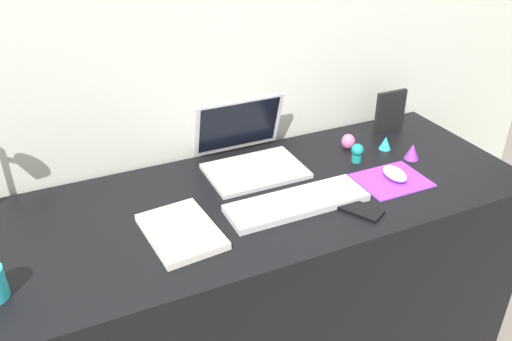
{
  "coord_description": "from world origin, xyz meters",
  "views": [
    {
      "loc": [
        -0.49,
        -1.16,
        1.56
      ],
      "look_at": [
        0.04,
        0.0,
        0.83
      ],
      "focal_mm": 36.45,
      "sensor_mm": 36.0,
      "label": 1
    }
  ],
  "objects_px": {
    "cell_phone": "(359,209)",
    "toy_figurine_cyan": "(385,143)",
    "toy_figurine_pink": "(348,141)",
    "keyboard": "(297,203)",
    "mouse": "(395,174)",
    "notebook_pad": "(181,232)",
    "picture_frame": "(390,111)",
    "laptop": "(248,150)",
    "toy_figurine_teal": "(357,152)",
    "toy_figurine_purple": "(413,152)"
  },
  "relations": [
    {
      "from": "laptop",
      "to": "toy_figurine_purple",
      "type": "height_order",
      "value": "laptop"
    },
    {
      "from": "keyboard",
      "to": "toy_figurine_cyan",
      "type": "relative_size",
      "value": 9.07
    },
    {
      "from": "notebook_pad",
      "to": "cell_phone",
      "type": "bearing_deg",
      "value": -17.06
    },
    {
      "from": "laptop",
      "to": "toy_figurine_teal",
      "type": "xyz_separation_m",
      "value": [
        0.33,
        -0.13,
        -0.02
      ]
    },
    {
      "from": "mouse",
      "to": "picture_frame",
      "type": "relative_size",
      "value": 0.64
    },
    {
      "from": "mouse",
      "to": "notebook_pad",
      "type": "height_order",
      "value": "mouse"
    },
    {
      "from": "laptop",
      "to": "toy_figurine_pink",
      "type": "bearing_deg",
      "value": -6.14
    },
    {
      "from": "laptop",
      "to": "mouse",
      "type": "height_order",
      "value": "laptop"
    },
    {
      "from": "picture_frame",
      "to": "toy_figurine_purple",
      "type": "xyz_separation_m",
      "value": [
        -0.07,
        -0.22,
        -0.05
      ]
    },
    {
      "from": "keyboard",
      "to": "toy_figurine_teal",
      "type": "distance_m",
      "value": 0.34
    },
    {
      "from": "cell_phone",
      "to": "toy_figurine_pink",
      "type": "height_order",
      "value": "toy_figurine_pink"
    },
    {
      "from": "cell_phone",
      "to": "laptop",
      "type": "bearing_deg",
      "value": 85.87
    },
    {
      "from": "notebook_pad",
      "to": "toy_figurine_purple",
      "type": "bearing_deg",
      "value": 0.38
    },
    {
      "from": "notebook_pad",
      "to": "toy_figurine_cyan",
      "type": "height_order",
      "value": "toy_figurine_cyan"
    },
    {
      "from": "toy_figurine_teal",
      "to": "laptop",
      "type": "bearing_deg",
      "value": 158.63
    },
    {
      "from": "keyboard",
      "to": "mouse",
      "type": "distance_m",
      "value": 0.34
    },
    {
      "from": "laptop",
      "to": "keyboard",
      "type": "distance_m",
      "value": 0.28
    },
    {
      "from": "mouse",
      "to": "toy_figurine_purple",
      "type": "distance_m",
      "value": 0.16
    },
    {
      "from": "cell_phone",
      "to": "keyboard",
      "type": "bearing_deg",
      "value": 117.55
    },
    {
      "from": "cell_phone",
      "to": "picture_frame",
      "type": "bearing_deg",
      "value": 15.68
    },
    {
      "from": "toy_figurine_pink",
      "to": "laptop",
      "type": "bearing_deg",
      "value": 173.86
    },
    {
      "from": "toy_figurine_pink",
      "to": "cell_phone",
      "type": "bearing_deg",
      "value": -118.58
    },
    {
      "from": "keyboard",
      "to": "picture_frame",
      "type": "height_order",
      "value": "picture_frame"
    },
    {
      "from": "toy_figurine_pink",
      "to": "picture_frame",
      "type": "bearing_deg",
      "value": 16.46
    },
    {
      "from": "toy_figurine_cyan",
      "to": "toy_figurine_pink",
      "type": "bearing_deg",
      "value": 153.35
    },
    {
      "from": "keyboard",
      "to": "toy_figurine_pink",
      "type": "relative_size",
      "value": 7.93
    },
    {
      "from": "laptop",
      "to": "notebook_pad",
      "type": "relative_size",
      "value": 1.25
    },
    {
      "from": "keyboard",
      "to": "mouse",
      "type": "height_order",
      "value": "mouse"
    },
    {
      "from": "picture_frame",
      "to": "toy_figurine_teal",
      "type": "xyz_separation_m",
      "value": [
        -0.24,
        -0.16,
        -0.04
      ]
    },
    {
      "from": "toy_figurine_teal",
      "to": "toy_figurine_pink",
      "type": "bearing_deg",
      "value": 73.64
    },
    {
      "from": "toy_figurine_teal",
      "to": "picture_frame",
      "type": "bearing_deg",
      "value": 32.53
    },
    {
      "from": "keyboard",
      "to": "toy_figurine_cyan",
      "type": "xyz_separation_m",
      "value": [
        0.44,
        0.18,
        0.01
      ]
    },
    {
      "from": "laptop",
      "to": "mouse",
      "type": "xyz_separation_m",
      "value": [
        0.37,
        -0.28,
        -0.03
      ]
    },
    {
      "from": "laptop",
      "to": "mouse",
      "type": "relative_size",
      "value": 3.12
    },
    {
      "from": "laptop",
      "to": "toy_figurine_pink",
      "type": "relative_size",
      "value": 5.8
    },
    {
      "from": "cell_phone",
      "to": "toy_figurine_cyan",
      "type": "distance_m",
      "value": 0.41
    },
    {
      "from": "picture_frame",
      "to": "toy_figurine_purple",
      "type": "bearing_deg",
      "value": -107.18
    },
    {
      "from": "notebook_pad",
      "to": "toy_figurine_teal",
      "type": "distance_m",
      "value": 0.66
    },
    {
      "from": "notebook_pad",
      "to": "toy_figurine_purple",
      "type": "relative_size",
      "value": 4.52
    },
    {
      "from": "laptop",
      "to": "toy_figurine_cyan",
      "type": "bearing_deg",
      "value": -11.42
    },
    {
      "from": "keyboard",
      "to": "toy_figurine_cyan",
      "type": "height_order",
      "value": "toy_figurine_cyan"
    },
    {
      "from": "cell_phone",
      "to": "toy_figurine_cyan",
      "type": "xyz_separation_m",
      "value": [
        0.3,
        0.28,
        0.02
      ]
    },
    {
      "from": "cell_phone",
      "to": "toy_figurine_purple",
      "type": "distance_m",
      "value": 0.38
    },
    {
      "from": "cell_phone",
      "to": "toy_figurine_cyan",
      "type": "height_order",
      "value": "toy_figurine_cyan"
    },
    {
      "from": "laptop",
      "to": "notebook_pad",
      "type": "bearing_deg",
      "value": -138.71
    },
    {
      "from": "toy_figurine_teal",
      "to": "toy_figurine_cyan",
      "type": "distance_m",
      "value": 0.14
    },
    {
      "from": "laptop",
      "to": "keyboard",
      "type": "relative_size",
      "value": 0.73
    },
    {
      "from": "keyboard",
      "to": "toy_figurine_pink",
      "type": "bearing_deg",
      "value": 36.14
    },
    {
      "from": "mouse",
      "to": "cell_phone",
      "type": "relative_size",
      "value": 0.75
    },
    {
      "from": "toy_figurine_pink",
      "to": "notebook_pad",
      "type": "bearing_deg",
      "value": -160.72
    }
  ]
}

